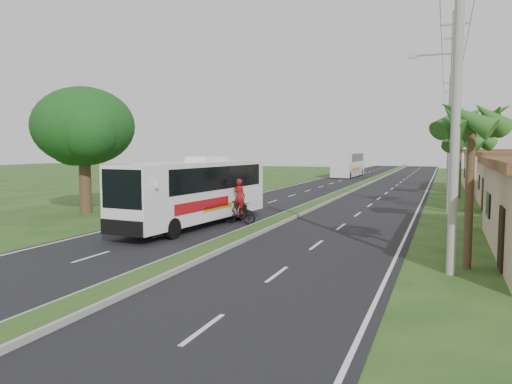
% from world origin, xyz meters
% --- Properties ---
extents(ground, '(180.00, 180.00, 0.00)m').
position_xyz_m(ground, '(0.00, 0.00, 0.00)').
color(ground, '#1D4419').
rests_on(ground, ground).
extents(road_asphalt, '(14.00, 160.00, 0.02)m').
position_xyz_m(road_asphalt, '(0.00, 20.00, 0.01)').
color(road_asphalt, black).
rests_on(road_asphalt, ground).
extents(median_strip, '(1.20, 160.00, 0.18)m').
position_xyz_m(median_strip, '(0.00, 20.00, 0.10)').
color(median_strip, gray).
rests_on(median_strip, ground).
extents(lane_edge_left, '(0.12, 160.00, 0.01)m').
position_xyz_m(lane_edge_left, '(-6.70, 20.00, 0.00)').
color(lane_edge_left, silver).
rests_on(lane_edge_left, ground).
extents(lane_edge_right, '(0.12, 160.00, 0.01)m').
position_xyz_m(lane_edge_right, '(6.70, 20.00, 0.00)').
color(lane_edge_right, silver).
rests_on(lane_edge_right, ground).
extents(palm_verge_a, '(2.40, 2.40, 5.45)m').
position_xyz_m(palm_verge_a, '(9.00, 3.00, 4.74)').
color(palm_verge_a, '#473321').
rests_on(palm_verge_a, ground).
extents(palm_verge_b, '(2.40, 2.40, 5.05)m').
position_xyz_m(palm_verge_b, '(9.40, 12.00, 4.36)').
color(palm_verge_b, '#473321').
rests_on(palm_verge_b, ground).
extents(palm_verge_c, '(2.40, 2.40, 5.85)m').
position_xyz_m(palm_verge_c, '(8.80, 19.00, 5.12)').
color(palm_verge_c, '#473321').
rests_on(palm_verge_c, ground).
extents(palm_verge_d, '(2.40, 2.40, 5.25)m').
position_xyz_m(palm_verge_d, '(9.30, 28.00, 4.55)').
color(palm_verge_d, '#473321').
rests_on(palm_verge_d, ground).
extents(shade_tree, '(6.30, 6.00, 7.54)m').
position_xyz_m(shade_tree, '(-12.11, 10.02, 5.03)').
color(shade_tree, '#473321').
rests_on(shade_tree, ground).
extents(utility_pole_a, '(1.60, 0.28, 11.00)m').
position_xyz_m(utility_pole_a, '(8.50, 2.00, 5.67)').
color(utility_pole_a, gray).
rests_on(utility_pole_a, ground).
extents(utility_pole_b, '(3.20, 0.28, 12.00)m').
position_xyz_m(utility_pole_b, '(8.47, 18.00, 6.26)').
color(utility_pole_b, gray).
rests_on(utility_pole_b, ground).
extents(utility_pole_c, '(1.60, 0.28, 11.00)m').
position_xyz_m(utility_pole_c, '(8.50, 38.00, 5.67)').
color(utility_pole_c, gray).
rests_on(utility_pole_c, ground).
extents(utility_pole_d, '(1.60, 0.28, 10.50)m').
position_xyz_m(utility_pole_d, '(8.50, 58.00, 5.42)').
color(utility_pole_d, gray).
rests_on(utility_pole_d, ground).
extents(coach_bus_main, '(3.22, 10.92, 3.48)m').
position_xyz_m(coach_bus_main, '(-3.27, 7.64, 1.91)').
color(coach_bus_main, white).
rests_on(coach_bus_main, ground).
extents(coach_bus_far, '(2.60, 11.32, 3.29)m').
position_xyz_m(coach_bus_far, '(-4.20, 54.04, 1.87)').
color(coach_bus_far, silver).
rests_on(coach_bus_far, ground).
extents(motorcyclist, '(2.03, 0.96, 2.34)m').
position_xyz_m(motorcyclist, '(-1.55, 9.07, 0.83)').
color(motorcyclist, black).
rests_on(motorcyclist, ground).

